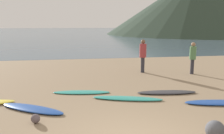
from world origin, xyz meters
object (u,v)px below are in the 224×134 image
object	(u,v)px
surfboard_3	(82,92)
surfboard_2	(32,109)
surfboard_5	(167,92)
beach_rock_near	(36,119)
surfboard_4	(127,98)
person_2	(143,53)
person_0	(193,55)
beach_rock_far	(215,130)
surfboard_6	(219,103)

from	to	relation	value
surfboard_3	surfboard_2	bearing A→B (deg)	-125.75
surfboard_5	surfboard_3	bearing A→B (deg)	175.84
surfboard_3	beach_rock_near	xyz separation A→B (m)	(-1.36, -2.71, 0.09)
surfboard_3	surfboard_4	size ratio (longest dim) A/B	0.88
surfboard_2	person_2	distance (m)	7.30
person_0	surfboard_5	bearing A→B (deg)	-18.66
surfboard_5	person_2	bearing A→B (deg)	92.88
surfboard_2	beach_rock_far	bearing A→B (deg)	2.16
surfboard_6	person_0	xyz separation A→B (m)	(1.42, 4.74, 0.94)
surfboard_2	surfboard_3	bearing A→B (deg)	78.98
person_0	surfboard_3	bearing A→B (deg)	-44.82
surfboard_4	surfboard_5	distance (m)	1.75
person_2	beach_rock_far	world-z (taller)	person_2
surfboard_2	beach_rock_far	distance (m)	5.28
surfboard_2	beach_rock_far	xyz separation A→B (m)	(4.53, -2.72, 0.17)
surfboard_4	surfboard_6	xyz separation A→B (m)	(2.95, -0.98, 0.00)
surfboard_2	person_0	size ratio (longest dim) A/B	1.39
surfboard_5	surfboard_6	xyz separation A→B (m)	(1.27, -1.48, 0.00)
surfboard_5	person_0	bearing A→B (deg)	56.48
surfboard_3	surfboard_4	world-z (taller)	surfboard_4
surfboard_4	person_2	world-z (taller)	person_2
surfboard_4	surfboard_6	world-z (taller)	surfboard_6
person_2	beach_rock_near	size ratio (longest dim) A/B	7.20
surfboard_6	person_2	bearing A→B (deg)	110.22
surfboard_5	person_2	size ratio (longest dim) A/B	1.27
beach_rock_near	surfboard_6	bearing A→B (deg)	6.31
surfboard_6	beach_rock_far	world-z (taller)	beach_rock_far
person_2	person_0	bearing A→B (deg)	101.44
surfboard_6	person_2	distance (m)	5.74
beach_rock_far	surfboard_5	bearing A→B (deg)	85.08
surfboard_4	surfboard_2	bearing A→B (deg)	-153.16
surfboard_3	beach_rock_near	size ratio (longest dim) A/B	8.77
surfboard_3	person_0	distance (m)	6.59
surfboard_4	person_0	world-z (taller)	person_0
surfboard_5	beach_rock_far	xyz separation A→B (m)	(-0.33, -3.79, 0.18)
surfboard_6	beach_rock_far	xyz separation A→B (m)	(-1.60, -2.31, 0.18)
beach_rock_near	beach_rock_far	distance (m)	4.59
surfboard_2	beach_rock_far	world-z (taller)	beach_rock_far
surfboard_6	beach_rock_near	bearing A→B (deg)	-164.15
person_2	beach_rock_near	bearing A→B (deg)	-8.29
beach_rock_near	beach_rock_far	xyz separation A→B (m)	(4.28, -1.66, 0.10)
surfboard_5	person_0	world-z (taller)	person_0
surfboard_3	beach_rock_far	size ratio (longest dim) A/B	4.87
surfboard_4	beach_rock_far	world-z (taller)	beach_rock_far
surfboard_2	beach_rock_near	distance (m)	1.09
surfboard_3	surfboard_5	distance (m)	3.30
person_2	beach_rock_near	world-z (taller)	person_2
surfboard_4	beach_rock_near	world-z (taller)	beach_rock_near
surfboard_3	beach_rock_near	world-z (taller)	beach_rock_near
surfboard_5	beach_rock_near	distance (m)	5.08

